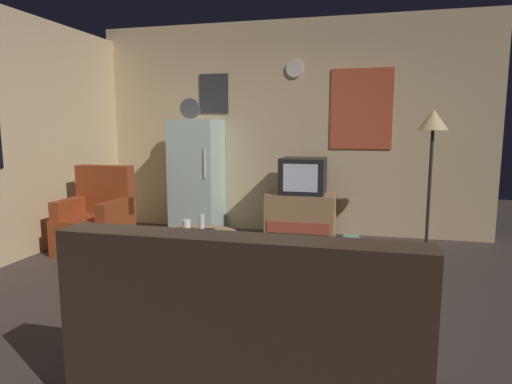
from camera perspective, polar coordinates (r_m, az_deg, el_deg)
ground_plane at (r=3.81m, az=-2.82°, el=-13.20°), size 12.00×12.00×0.00m
wall_with_art at (r=5.93m, az=4.05°, el=8.23°), size 5.20×0.12×2.77m
fridge at (r=5.93m, az=-7.62°, el=2.04°), size 0.60×0.62×1.77m
tv_stand at (r=5.56m, az=5.83°, el=-3.17°), size 0.84×0.53×0.59m
crt_tv at (r=5.47m, az=6.11°, el=2.10°), size 0.54×0.51×0.44m
standing_lamp at (r=5.11m, az=21.86°, el=7.30°), size 0.32×0.32×1.59m
coffee_table at (r=4.02m, az=-7.46°, el=-8.57°), size 0.72×0.72×0.47m
wine_glass at (r=4.05m, az=-7.02°, el=-3.94°), size 0.05×0.05×0.15m
mug_ceramic_white at (r=4.12m, az=-8.96°, el=-4.21°), size 0.08×0.08×0.09m
remote_control at (r=4.06m, az=-6.44°, el=-4.85°), size 0.15×0.06×0.02m
armchair at (r=5.36m, az=-19.89°, el=-3.58°), size 0.68×0.68×0.96m
couch at (r=2.39m, az=-0.95°, el=-18.70°), size 1.70×0.80×0.92m
book_stack at (r=5.42m, az=12.17°, el=-6.18°), size 0.22×0.16×0.12m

